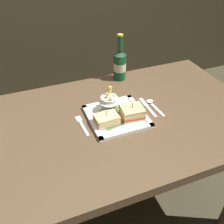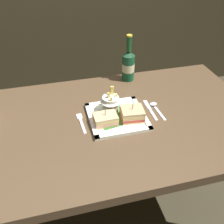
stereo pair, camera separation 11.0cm
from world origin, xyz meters
name	(u,v)px [view 2 (the right image)]	position (x,y,z in m)	size (l,w,h in m)	color
ground_plane	(108,216)	(0.00, 0.00, 0.00)	(6.00, 6.00, 0.00)	#3A3424
dining_table	(107,142)	(0.00, 0.00, 0.63)	(1.39, 0.77, 0.76)	brown
square_plate	(117,117)	(0.05, 0.01, 0.76)	(0.25, 0.25, 0.02)	white
sandwich_half_left	(105,119)	(-0.01, -0.03, 0.79)	(0.10, 0.08, 0.07)	tan
sandwich_half_right	(132,114)	(0.11, -0.03, 0.79)	(0.10, 0.09, 0.08)	#D5B575
fries_cup	(111,101)	(0.03, 0.05, 0.82)	(0.09, 0.09, 0.12)	silver
beer_bottle	(128,65)	(0.20, 0.33, 0.84)	(0.07, 0.07, 0.25)	#124D2C
fork	(81,122)	(-0.11, 0.02, 0.76)	(0.03, 0.14, 0.00)	silver
knife	(150,109)	(0.21, 0.03, 0.76)	(0.02, 0.16, 0.00)	silver
spoon	(155,107)	(0.24, 0.04, 0.76)	(0.04, 0.14, 0.01)	silver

